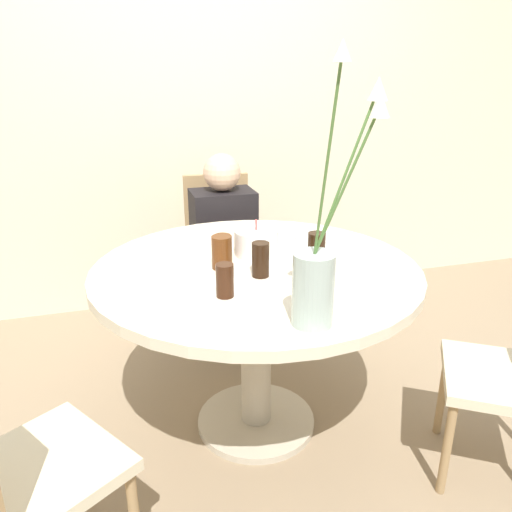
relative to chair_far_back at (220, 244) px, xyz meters
name	(u,v)px	position (x,y,z in m)	size (l,w,h in m)	color
ground_plane	(256,423)	(-0.07, -1.01, -0.50)	(16.00, 16.00, 0.00)	#89755B
wall_back	(190,99)	(-0.07, 0.40, 0.80)	(8.00, 0.05, 2.60)	beige
dining_table	(256,297)	(-0.07, -1.01, 0.12)	(1.27, 1.27, 0.75)	beige
chair_far_back	(220,244)	(0.00, 0.00, 0.00)	(0.43, 0.43, 0.89)	beige
chair_left_flank	(7,462)	(-0.92, -1.57, 0.00)	(0.55, 0.55, 0.89)	beige
birthday_cake	(256,242)	(-0.04, -0.89, 0.30)	(0.18, 0.18, 0.15)	white
flower_vase	(319,267)	(-0.04, -1.52, 0.43)	(0.24, 0.19, 0.78)	#9EB2AD
side_plate	(316,237)	(0.28, -0.76, 0.25)	(0.20, 0.20, 0.01)	silver
drink_glass_0	(316,249)	(0.15, -1.07, 0.31)	(0.07, 0.07, 0.13)	black
drink_glass_1	(225,280)	(-0.25, -1.25, 0.31)	(0.06, 0.06, 0.12)	#33190C
drink_glass_2	(222,252)	(-0.21, -1.00, 0.31)	(0.08, 0.08, 0.13)	#51280F
drink_glass_3	(261,260)	(-0.09, -1.11, 0.31)	(0.06, 0.06, 0.13)	black
drink_glass_4	(223,247)	(-0.18, -0.90, 0.30)	(0.07, 0.07, 0.10)	#51280F
person_guest	(224,253)	(-0.01, -0.16, -0.01)	(0.34, 0.24, 1.05)	#383333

